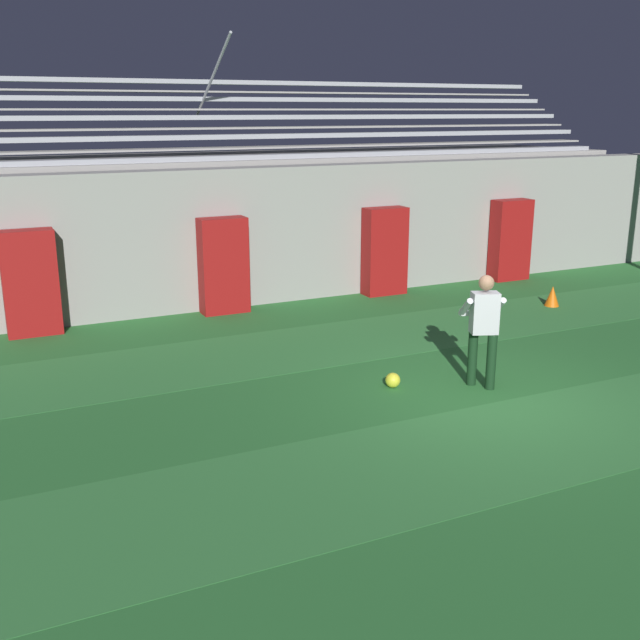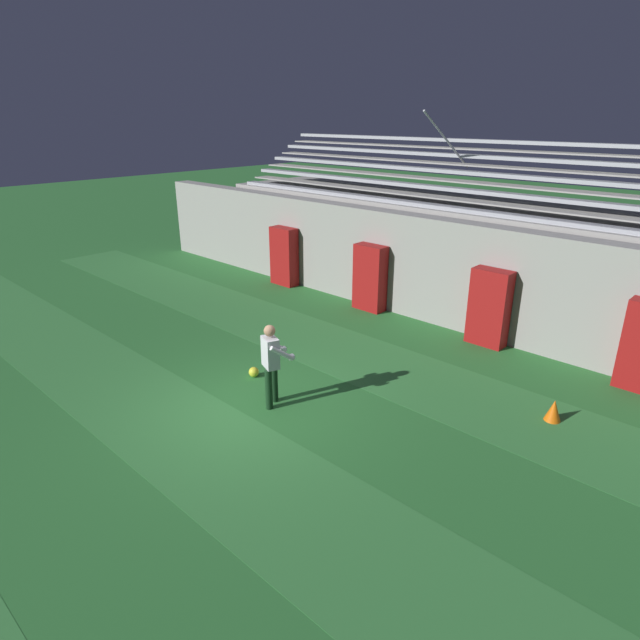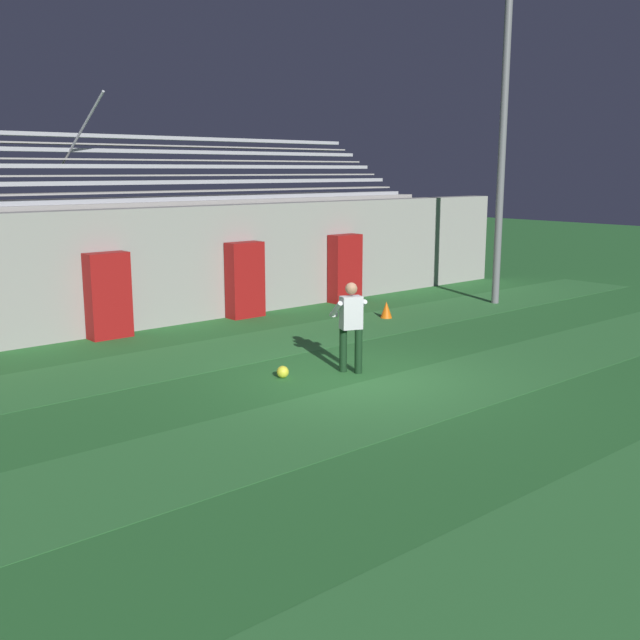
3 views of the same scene
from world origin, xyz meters
name	(u,v)px [view 3 (image 3 of 3)]	position (x,y,z in m)	size (l,w,h in m)	color
ground_plane	(355,378)	(0.00, 0.00, 0.00)	(80.00, 80.00, 0.00)	#2D7533
turf_stripe_mid	(413,396)	(0.00, -1.41, 0.00)	(28.00, 2.30, 0.01)	#38843D
turf_stripe_far	(250,347)	(0.00, 3.19, 0.00)	(28.00, 2.30, 0.01)	#38843D
back_wall	(169,266)	(0.00, 6.50, 1.40)	(24.00, 0.60, 2.80)	#999691
padding_pillar_gate_left	(108,296)	(-1.83, 5.95, 0.95)	(0.94, 0.44, 1.90)	maroon
padding_pillar_gate_right	(245,280)	(1.83, 5.95, 0.95)	(0.94, 0.44, 1.90)	maroon
padding_pillar_far_right	(345,268)	(5.25, 5.95, 0.95)	(0.94, 0.44, 1.90)	maroon
bleacher_stand	(124,253)	(0.00, 8.84, 1.50)	(18.00, 4.05, 5.43)	#999691
floodlight_pole	(505,85)	(8.29, 3.04, 5.86)	(0.90, 0.36, 9.48)	slate
goalkeeper	(351,321)	(0.23, 0.36, 0.95)	(0.70, 0.68, 1.67)	#143319
soccer_ball	(283,372)	(-0.95, 0.86, 0.11)	(0.22, 0.22, 0.22)	yellow
traffic_cone	(386,310)	(4.43, 3.53, 0.21)	(0.30, 0.30, 0.42)	orange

